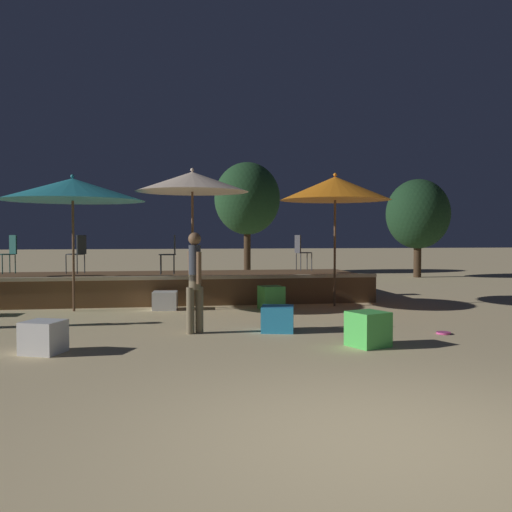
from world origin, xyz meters
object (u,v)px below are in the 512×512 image
object	(u,v)px
bistro_chair_1	(301,249)
cube_seat_1	(165,301)
cube_seat_4	(278,319)
bistro_chair_0	(171,250)
bistro_chair_2	(79,250)
person_1	(195,280)
cube_seat_3	(271,298)
frisbee_disc	(443,333)
background_tree_0	(418,214)
cube_seat_5	(43,337)
patio_umbrella_1	(73,190)
patio_umbrella_2	(335,189)
background_tree_1	(247,199)
bistro_chair_3	(10,250)
cube_seat_0	(368,329)
patio_umbrella_0	(192,182)

from	to	relation	value
bistro_chair_1	cube_seat_1	bearing A→B (deg)	111.38
cube_seat_4	bistro_chair_0	distance (m)	4.62
bistro_chair_0	bistro_chair_2	size ratio (longest dim) A/B	1.00
person_1	cube_seat_1	bearing A→B (deg)	77.03
cube_seat_3	frisbee_disc	size ratio (longest dim) A/B	2.41
cube_seat_3	background_tree_0	world-z (taller)	background_tree_0
cube_seat_5	person_1	bearing A→B (deg)	30.43
patio_umbrella_1	person_1	size ratio (longest dim) A/B	1.81
bistro_chair_1	cube_seat_3	bearing A→B (deg)	143.88
patio_umbrella_2	bistro_chair_0	bearing A→B (deg)	162.34
background_tree_0	background_tree_1	bearing A→B (deg)	150.95
bistro_chair_0	bistro_chair_3	distance (m)	3.85
patio_umbrella_2	frisbee_disc	distance (m)	4.58
cube_seat_3	cube_seat_5	bearing A→B (deg)	-134.43
cube_seat_0	person_1	xyz separation A→B (m)	(-2.37, 1.47, 0.61)
cube_seat_1	bistro_chair_0	world-z (taller)	bistro_chair_0
cube_seat_0	background_tree_1	world-z (taller)	background_tree_1
patio_umbrella_2	cube_seat_1	size ratio (longest dim) A/B	5.37
cube_seat_4	bistro_chair_2	distance (m)	6.17
patio_umbrella_1	bistro_chair_1	size ratio (longest dim) A/B	3.26
person_1	background_tree_0	xyz separation A→B (m)	(8.83, 10.79, 1.48)
patio_umbrella_0	person_1	distance (m)	3.42
frisbee_disc	background_tree_1	distance (m)	15.12
cube_seat_1	cube_seat_3	distance (m)	2.25
bistro_chair_2	cube_seat_0	bearing A→B (deg)	64.08
cube_seat_0	cube_seat_1	size ratio (longest dim) A/B	1.15
background_tree_0	cube_seat_3	bearing A→B (deg)	-131.15
patio_umbrella_0	cube_seat_5	size ratio (longest dim) A/B	4.81
patio_umbrella_1	frisbee_disc	bearing A→B (deg)	-31.17
cube_seat_1	bistro_chair_2	distance (m)	2.82
bistro_chair_1	bistro_chair_3	distance (m)	7.02
patio_umbrella_1	cube_seat_1	distance (m)	2.98
patio_umbrella_2	cube_seat_5	distance (m)	7.22
cube_seat_5	bistro_chair_2	xyz separation A→B (m)	(-0.38, 5.94, 1.00)
cube_seat_3	cube_seat_5	size ratio (longest dim) A/B	0.87
background_tree_1	patio_umbrella_0	bearing A→B (deg)	-104.05
patio_umbrella_1	background_tree_1	xyz separation A→B (m)	(5.24, 11.00, 0.54)
background_tree_0	cube_seat_0	bearing A→B (deg)	-117.82
patio_umbrella_0	cube_seat_5	bearing A→B (deg)	-118.08
cube_seat_1	bistro_chair_3	world-z (taller)	bistro_chair_3
frisbee_disc	person_1	bearing A→B (deg)	169.79
background_tree_1	cube_seat_3	bearing A→B (deg)	-95.79
bistro_chair_0	patio_umbrella_2	bearing A→B (deg)	74.47
person_1	cube_seat_3	bearing A→B (deg)	35.12
patio_umbrella_1	cube_seat_0	xyz separation A→B (m)	(4.70, -4.54, -2.26)
patio_umbrella_2	cube_seat_0	distance (m)	5.15
patio_umbrella_0	patio_umbrella_1	bearing A→B (deg)	175.63
bistro_chair_2	background_tree_0	distance (m)	12.87
patio_umbrella_1	cube_seat_4	bearing A→B (deg)	-40.20
cube_seat_1	patio_umbrella_1	bearing A→B (deg)	178.28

